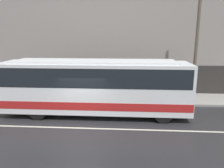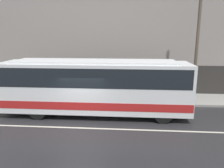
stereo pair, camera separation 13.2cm
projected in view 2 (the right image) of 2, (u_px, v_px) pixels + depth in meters
name	position (u px, v px, depth m)	size (l,w,h in m)	color
ground_plane	(79.00, 128.00, 11.45)	(60.00, 60.00, 0.00)	#262628
sidewalk	(95.00, 97.00, 16.80)	(60.00, 3.02, 0.15)	gray
building_facade	(97.00, 37.00, 17.39)	(60.00, 0.35, 9.59)	gray
lane_stripe	(79.00, 128.00, 11.45)	(54.00, 0.14, 0.01)	beige
transit_bus	(95.00, 84.00, 13.08)	(11.13, 2.58, 3.31)	white
utility_pole_near	(197.00, 41.00, 14.35)	(0.21, 0.21, 8.49)	brown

